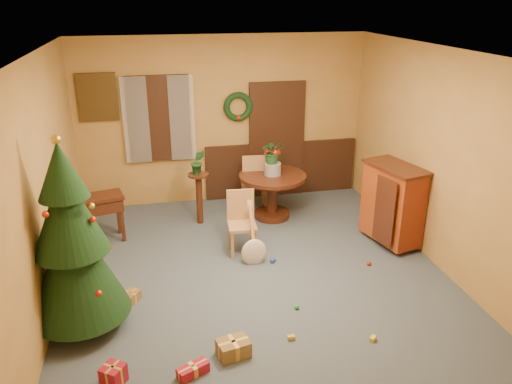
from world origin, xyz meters
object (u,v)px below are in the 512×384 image
object	(u,v)px
dining_table	(272,188)
christmas_tree	(72,242)
writing_desk	(95,208)
sideboard	(393,203)
chair_near	(241,220)

from	to	relation	value
dining_table	christmas_tree	distance (m)	3.74
writing_desk	sideboard	distance (m)	4.40
christmas_tree	writing_desk	bearing A→B (deg)	90.00
writing_desk	sideboard	bearing A→B (deg)	-12.40
writing_desk	chair_near	bearing A→B (deg)	-18.76
dining_table	chair_near	world-z (taller)	chair_near
dining_table	writing_desk	bearing A→B (deg)	-173.31
christmas_tree	writing_desk	size ratio (longest dim) A/B	2.47
christmas_tree	writing_desk	xyz separation A→B (m)	(0.00, 2.11, -0.51)
chair_near	sideboard	distance (m)	2.24
dining_table	chair_near	xyz separation A→B (m)	(-0.71, -1.03, -0.04)
writing_desk	christmas_tree	bearing A→B (deg)	-90.00
chair_near	sideboard	xyz separation A→B (m)	(2.22, -0.24, 0.17)
sideboard	dining_table	bearing A→B (deg)	139.82
chair_near	sideboard	world-z (taller)	sideboard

